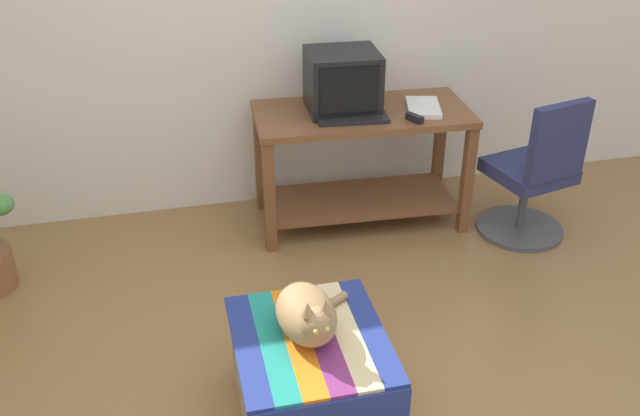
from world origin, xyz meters
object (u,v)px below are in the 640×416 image
object	(u,v)px
cat	(308,314)
stapler	(415,118)
ottoman_with_blanket	(311,377)
book	(423,107)
tv_monitor	(343,82)
office_chair	(535,178)
desk	(361,148)
keyboard	(353,119)

from	to	relation	value
cat	stapler	bearing A→B (deg)	49.66
ottoman_with_blanket	stapler	bearing A→B (deg)	55.83
book	stapler	bearing A→B (deg)	-110.77
tv_monitor	stapler	bearing A→B (deg)	-34.32
office_chair	stapler	distance (m)	0.80
book	ottoman_with_blanket	distance (m)	1.86
desk	book	size ratio (longest dim) A/B	4.29
desk	tv_monitor	size ratio (longest dim) A/B	3.04
stapler	ottoman_with_blanket	bearing A→B (deg)	-151.44
tv_monitor	cat	distance (m)	1.70
book	tv_monitor	bearing A→B (deg)	-178.79
tv_monitor	stapler	xyz separation A→B (m)	(0.35, -0.27, -0.15)
ottoman_with_blanket	stapler	xyz separation A→B (m)	(0.89, 1.32, 0.54)
keyboard	book	xyz separation A→B (m)	(0.44, 0.07, 0.00)
desk	book	world-z (taller)	book
ottoman_with_blanket	stapler	distance (m)	1.68
desk	cat	distance (m)	1.65
book	ottoman_with_blanket	bearing A→B (deg)	-109.65
tv_monitor	ottoman_with_blanket	size ratio (longest dim) A/B	0.60
tv_monitor	cat	bearing A→B (deg)	-106.51
keyboard	office_chair	xyz separation A→B (m)	(1.02, -0.29, -0.35)
keyboard	book	distance (m)	0.45
desk	ottoman_with_blanket	bearing A→B (deg)	-110.14
tv_monitor	ottoman_with_blanket	bearing A→B (deg)	-106.06
desk	ottoman_with_blanket	distance (m)	1.69
keyboard	book	size ratio (longest dim) A/B	1.34
stapler	tv_monitor	bearing A→B (deg)	115.47
desk	tv_monitor	world-z (taller)	tv_monitor
tv_monitor	book	bearing A→B (deg)	-10.51
ottoman_with_blanket	stapler	world-z (taller)	stapler
keyboard	book	bearing A→B (deg)	14.16
cat	office_chair	bearing A→B (deg)	29.06
stapler	book	bearing A→B (deg)	27.30
book	office_chair	size ratio (longest dim) A/B	0.34
book	stapler	xyz separation A→B (m)	(-0.11, -0.16, 0.01)
stapler	keyboard	bearing A→B (deg)	137.58
desk	keyboard	xyz separation A→B (m)	(-0.09, -0.13, 0.25)
keyboard	ottoman_with_blanket	xyz separation A→B (m)	(-0.56, -1.41, -0.53)
ottoman_with_blanket	office_chair	xyz separation A→B (m)	(1.58, 1.12, 0.18)
cat	tv_monitor	bearing A→B (deg)	65.03
book	cat	bearing A→B (deg)	-110.23
tv_monitor	office_chair	world-z (taller)	tv_monitor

